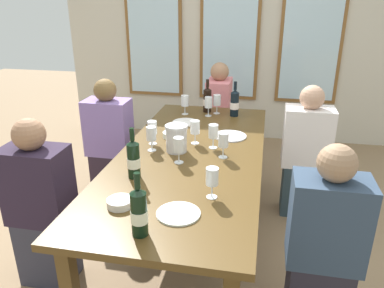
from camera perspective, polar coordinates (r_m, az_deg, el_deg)
name	(u,v)px	position (r m, az deg, el deg)	size (l,w,h in m)	color
ground_plane	(191,242)	(2.96, -0.15, -14.61)	(12.00, 12.00, 0.00)	#876B4C
back_wall_with_windows	(230,21)	(4.76, 5.85, 18.07)	(4.17, 0.10, 2.90)	beige
dining_table	(191,162)	(2.62, -0.16, -2.73)	(0.97, 2.27, 0.74)	#4F3818
white_plate_0	(185,122)	(3.19, -1.02, 3.32)	(0.22, 0.22, 0.01)	white
white_plate_1	(230,136)	(2.89, 5.76, 1.22)	(0.25, 0.25, 0.01)	white
white_plate_2	(178,213)	(1.90, -2.09, -10.50)	(0.22, 0.22, 0.01)	white
metal_pitcher	(176,138)	(2.58, -2.37, 0.89)	(0.16, 0.16, 0.19)	silver
wine_bottle_0	(207,100)	(3.47, 2.34, 6.73)	(0.08, 0.08, 0.30)	black
wine_bottle_1	(235,103)	(3.36, 6.48, 6.19)	(0.08, 0.08, 0.31)	black
wine_bottle_2	(134,159)	(2.23, -8.87, -2.26)	(0.08, 0.08, 0.31)	black
wine_bottle_3	(139,212)	(1.71, -8.04, -10.15)	(0.08, 0.08, 0.31)	black
tasting_bowl_0	(120,203)	(1.99, -10.88, -8.73)	(0.14, 0.14, 0.04)	white
tasting_bowl_1	(172,135)	(2.86, -3.04, 1.43)	(0.14, 0.14, 0.04)	white
wine_glass_0	(151,135)	(2.60, -6.20, 1.40)	(0.07, 0.07, 0.17)	white
wine_glass_1	(195,128)	(2.71, 0.47, 2.48)	(0.07, 0.07, 0.17)	white
wine_glass_2	(185,102)	(3.39, -1.09, 6.44)	(0.07, 0.07, 0.17)	white
wine_glass_3	(208,103)	(3.34, 2.52, 6.20)	(0.07, 0.07, 0.17)	white
wine_glass_4	(152,129)	(2.71, -6.06, 2.32)	(0.07, 0.07, 0.17)	white
wine_glass_5	(223,141)	(2.48, 4.79, 0.53)	(0.07, 0.07, 0.17)	white
wine_glass_6	(212,177)	(1.99, 3.08, -5.05)	(0.07, 0.07, 0.17)	white
wine_glass_7	(217,101)	(3.42, 3.82, 6.53)	(0.07, 0.07, 0.17)	white
wine_glass_8	(213,132)	(2.63, 3.26, 1.85)	(0.07, 0.07, 0.17)	white
wine_glass_9	(179,145)	(2.39, -2.04, -0.19)	(0.07, 0.07, 0.17)	white
seated_person_0	(42,209)	(2.53, -21.85, -9.08)	(0.38, 0.24, 1.11)	#343443
seated_person_1	(324,248)	(2.14, 19.34, -14.72)	(0.38, 0.24, 1.11)	#272430
seated_person_2	(110,145)	(3.37, -12.35, -0.13)	(0.38, 0.24, 1.11)	#2E212E
seated_person_3	(305,156)	(3.21, 16.78, -1.69)	(0.38, 0.24, 1.11)	#283A42
seated_person_4	(218,117)	(4.04, 4.03, 4.07)	(0.24, 0.38, 1.11)	#2B2334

